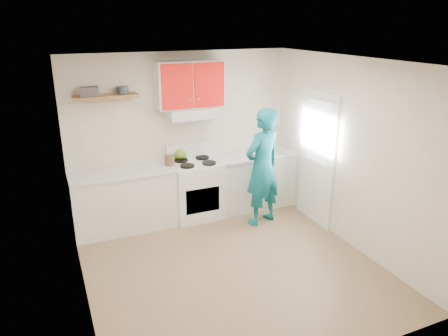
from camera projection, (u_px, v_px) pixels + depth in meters
name	position (u px, v px, depth m)	size (l,w,h in m)	color
floor	(230.00, 265.00, 5.54)	(3.80, 3.80, 0.00)	brown
ceiling	(231.00, 61.00, 4.69)	(3.60, 3.80, 0.04)	white
back_wall	(182.00, 135.00, 6.76)	(3.60, 0.04, 2.60)	beige
front_wall	(326.00, 243.00, 3.47)	(3.60, 0.04, 2.60)	beige
left_wall	(75.00, 195.00, 4.44)	(0.04, 3.80, 2.60)	beige
right_wall	(350.00, 154.00, 5.79)	(0.04, 3.80, 2.60)	beige
door	(317.00, 159.00, 6.48)	(0.05, 0.85, 2.05)	white
door_glass	(318.00, 132.00, 6.33)	(0.01, 0.55, 0.95)	white
counter_left	(124.00, 201.00, 6.39)	(1.52, 0.60, 0.90)	silver
counter_right	(253.00, 181.00, 7.21)	(1.32, 0.60, 0.90)	silver
stove	(196.00, 190.00, 6.79)	(0.76, 0.65, 0.92)	white
range_hood	(192.00, 113.00, 6.48)	(0.76, 0.44, 0.15)	silver
upper_cabinets	(190.00, 84.00, 6.39)	(1.02, 0.33, 0.70)	red
shelf	(106.00, 96.00, 5.96)	(0.90, 0.30, 0.04)	brown
books	(89.00, 92.00, 5.84)	(0.25, 0.18, 0.13)	#473F47
tin	(122.00, 90.00, 6.04)	(0.17, 0.17, 0.11)	#333D4C
kettle	(180.00, 154.00, 6.76)	(0.21, 0.21, 0.18)	olive
crock	(170.00, 161.00, 6.49)	(0.15, 0.15, 0.18)	brown
cutting_board	(232.00, 159.00, 6.83)	(0.27, 0.20, 0.02)	olive
silicone_mat	(267.00, 154.00, 7.13)	(0.32, 0.27, 0.01)	red
person	(262.00, 167.00, 6.44)	(0.67, 0.44, 1.83)	#0C636F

